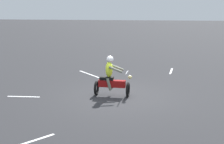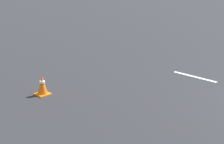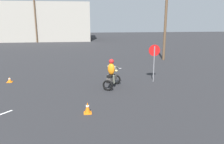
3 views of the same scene
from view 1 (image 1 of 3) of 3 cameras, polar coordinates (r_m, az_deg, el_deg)
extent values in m
plane|color=#28282B|center=(12.77, 1.14, -4.39)|extent=(120.00, 120.00, 0.00)
torus|color=black|center=(12.59, 2.91, -3.23)|extent=(0.14, 0.61, 0.60)
torus|color=black|center=(12.82, -2.86, -2.94)|extent=(0.14, 0.61, 0.60)
cube|color=maroon|center=(12.63, 0.00, -2.13)|extent=(1.11, 0.31, 0.28)
cube|color=black|center=(12.62, -0.98, -1.11)|extent=(0.58, 0.30, 0.10)
cylinder|color=silver|center=(12.42, 2.72, -0.11)|extent=(0.08, 0.70, 0.04)
sphere|color=#F2E08C|center=(12.45, 3.31, -0.94)|extent=(0.17, 0.17, 0.16)
ellipsoid|color=#D8F233|center=(12.52, -0.54, 0.47)|extent=(0.31, 0.42, 0.64)
cylinder|color=slate|center=(12.26, 0.65, 0.45)|extent=(0.55, 0.13, 0.27)
cylinder|color=slate|center=(12.65, 0.97, 0.82)|extent=(0.55, 0.13, 0.27)
cylinder|color=slate|center=(12.51, -0.57, -2.26)|extent=(0.25, 0.14, 0.51)
cylinder|color=slate|center=(12.78, -0.32, -1.95)|extent=(0.25, 0.14, 0.51)
sphere|color=white|center=(12.43, -0.36, 2.36)|extent=(0.30, 0.30, 0.28)
cube|color=silver|center=(13.16, -15.86, -4.35)|extent=(1.33, 0.16, 0.01)
cube|color=silver|center=(9.03, -14.09, -12.06)|extent=(0.91, 1.04, 0.01)
cube|color=silver|center=(17.72, 10.77, 0.18)|extent=(0.31, 1.52, 0.01)
cube|color=silver|center=(16.69, -4.17, -0.39)|extent=(1.45, 1.63, 0.01)
camera|label=2|loc=(2.68, 40.37, 8.09)|focal=70.00mm
camera|label=3|loc=(17.62, -15.93, 12.29)|focal=35.00mm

